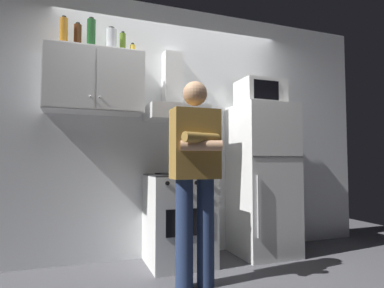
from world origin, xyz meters
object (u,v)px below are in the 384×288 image
Objects in this scene: bottle_canister_steel at (111,40)px; range_hood at (175,103)px; stove_oven at (179,219)px; person_standing at (195,172)px; upper_cabinet at (95,81)px; refrigerator at (262,179)px; bottle_olive_oil at (123,44)px; microwave at (260,94)px; bottle_rum_dark at (78,37)px; bottle_spice_jar at (133,50)px; bottle_wine_green at (91,34)px; bottle_liquor_amber at (64,32)px.

range_hood is at bearing 2.84° from bottle_canister_steel.
person_standing is (-0.05, -0.61, 0.47)m from stove_oven.
bottle_canister_steel is at bearing -12.10° from upper_cabinet.
refrigerator reaches higher than stove_oven.
bottle_olive_oil is at bearing 27.62° from bottle_canister_steel.
bottle_canister_steel is at bearing 130.83° from person_standing.
range_hood reaches higher than person_standing.
bottle_olive_oil is at bearing 174.77° from microwave.
bottle_canister_steel is at bearing -152.38° from bottle_olive_oil.
bottle_rum_dark reaches higher than bottle_olive_oil.
person_standing is (0.75, -0.73, -0.85)m from upper_cabinet.
refrigerator is at bearing 31.23° from person_standing.
bottle_spice_jar reaches higher than upper_cabinet.
bottle_spice_jar is at bearing 174.47° from microwave.
upper_cabinet is at bearing 176.52° from microwave.
bottle_spice_jar is 0.49× the size of bottle_rum_dark.
refrigerator is at bearing -89.10° from microwave.
bottle_canister_steel is at bearing -5.61° from bottle_wine_green.
upper_cabinet is at bearing -175.54° from bottle_spice_jar.
bottle_canister_steel is at bearing -164.62° from bottle_spice_jar.
refrigerator is 1.17m from person_standing.
person_standing is at bearing -49.17° from bottle_canister_steel.
bottle_canister_steel is 0.31m from bottle_rum_dark.
stove_oven is at bearing -16.09° from bottle_olive_oil.
microwave is at bearing -2.92° from bottle_liquor_amber.
refrigerator is at bearing 0.04° from stove_oven.
bottle_liquor_amber is (-1.03, 0.73, 1.29)m from person_standing.
bottle_wine_green is at bearing -174.14° from bottle_spice_jar.
bottle_wine_green reaches higher than person_standing.
upper_cabinet is at bearing 167.90° from bottle_canister_steel.
refrigerator is at bearing -4.07° from upper_cabinet.
upper_cabinet is 0.52m from bottle_liquor_amber.
bottle_rum_dark reaches higher than bottle_spice_jar.
bottle_spice_jar is (-0.44, 0.03, 0.51)m from range_hood.
bottle_wine_green is (-1.79, 0.11, 1.40)m from refrigerator.
bottle_liquor_amber reaches higher than refrigerator.
bottle_wine_green reaches higher than bottle_canister_steel.
bottle_liquor_amber reaches higher than microwave.
microwave is at bearing -2.98° from bottle_wine_green.
bottle_rum_dark is at bearing 18.26° from bottle_liquor_amber.
person_standing is at bearing -57.32° from bottle_olive_oil.
bottle_wine_green reaches higher than refrigerator.
microwave is 2.07× the size of bottle_olive_oil.
stove_oven is 1.02m from refrigerator.
bottle_wine_green is at bearing 177.02° from microwave.
person_standing is at bearing -62.87° from bottle_spice_jar.
microwave is at bearing -5.23° from bottle_olive_oil.
bottle_wine_green is at bearing 137.72° from person_standing.
bottle_olive_oil is (-1.49, 0.14, 0.42)m from microwave.
bottle_wine_green is 0.31m from bottle_olive_oil.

